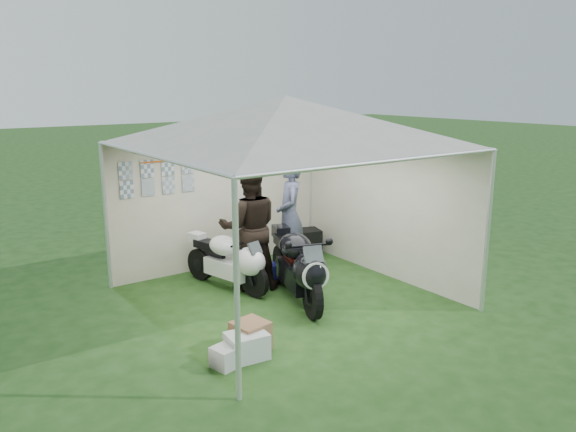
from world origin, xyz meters
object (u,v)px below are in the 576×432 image
(motorcycle_white, at_px, (230,260))
(crate_1, at_px, (250,335))
(paddock_stand, at_px, (281,272))
(crate_2, at_px, (227,356))
(canopy_tent, at_px, (285,126))
(equipment_box, at_px, (306,243))
(person_dark_jacket, at_px, (249,228))
(motorcycle_black, at_px, (299,265))
(person_blue_jacket, at_px, (290,216))
(crate_0, at_px, (247,346))

(motorcycle_white, relative_size, crate_1, 4.47)
(motorcycle_white, bearing_deg, crate_1, -126.91)
(paddock_stand, height_order, crate_2, paddock_stand)
(canopy_tent, relative_size, equipment_box, 11.04)
(person_dark_jacket, bearing_deg, motorcycle_white, 4.18)
(crate_1, bearing_deg, canopy_tent, 40.97)
(motorcycle_black, xyz_separation_m, paddock_stand, (0.31, 0.91, -0.43))
(motorcycle_white, distance_m, crate_1, 2.13)
(motorcycle_white, xyz_separation_m, crate_1, (-0.83, -1.94, -0.31))
(motorcycle_white, height_order, person_blue_jacket, person_blue_jacket)
(equipment_box, bearing_deg, person_dark_jacket, -154.68)
(paddock_stand, bearing_deg, person_dark_jacket, 175.68)
(canopy_tent, xyz_separation_m, motorcycle_black, (0.07, -0.26, -2.00))
(equipment_box, distance_m, crate_2, 4.37)
(person_dark_jacket, bearing_deg, canopy_tent, 130.14)
(crate_0, height_order, crate_1, crate_1)
(motorcycle_black, xyz_separation_m, crate_0, (-1.53, -1.05, -0.43))
(motorcycle_black, bearing_deg, crate_1, -128.76)
(motorcycle_white, relative_size, crate_2, 5.27)
(canopy_tent, relative_size, person_dark_jacket, 2.88)
(equipment_box, relative_size, crate_2, 1.55)
(canopy_tent, xyz_separation_m, paddock_stand, (0.37, 0.65, -2.42))
(person_dark_jacket, bearing_deg, equipment_box, -129.68)
(crate_1, bearing_deg, motorcycle_white, 66.77)
(crate_0, bearing_deg, person_dark_jacket, 57.51)
(paddock_stand, xyz_separation_m, person_dark_jacket, (-0.56, 0.04, 0.83))
(motorcycle_white, xyz_separation_m, crate_2, (-1.27, -2.15, -0.36))
(motorcycle_black, bearing_deg, motorcycle_white, 135.69)
(motorcycle_black, bearing_deg, crate_2, -130.36)
(motorcycle_black, bearing_deg, crate_0, -126.84)
(person_dark_jacket, distance_m, crate_2, 2.71)
(equipment_box, bearing_deg, motorcycle_black, -129.83)
(motorcycle_black, relative_size, crate_2, 6.18)
(equipment_box, relative_size, crate_1, 1.32)
(paddock_stand, xyz_separation_m, person_blue_jacket, (0.40, 0.29, 0.83))
(canopy_tent, relative_size, motorcycle_black, 2.77)
(canopy_tent, bearing_deg, crate_1, -139.03)
(motorcycle_white, relative_size, crate_0, 3.75)
(paddock_stand, distance_m, crate_2, 2.92)
(person_blue_jacket, relative_size, crate_0, 4.25)
(crate_1, xyz_separation_m, crate_2, (-0.44, -0.21, -0.05))
(motorcycle_white, bearing_deg, person_dark_jacket, -34.50)
(canopy_tent, distance_m, equipment_box, 3.17)
(motorcycle_black, xyz_separation_m, equipment_box, (1.48, 1.77, -0.32))
(canopy_tent, xyz_separation_m, person_blue_jacket, (0.77, 0.95, -1.59))
(motorcycle_white, height_order, person_dark_jacket, person_dark_jacket)
(crate_1, bearing_deg, paddock_stand, 46.77)
(motorcycle_black, distance_m, person_dark_jacket, 1.07)
(motorcycle_black, height_order, crate_1, motorcycle_black)
(canopy_tent, distance_m, crate_1, 2.96)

